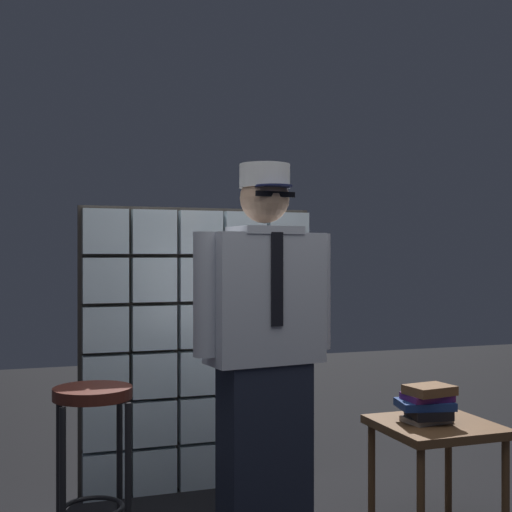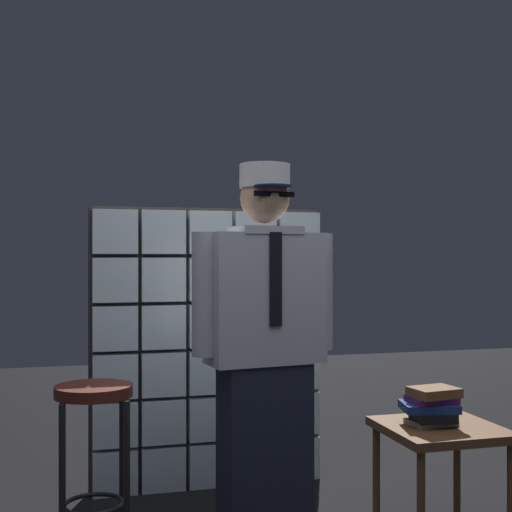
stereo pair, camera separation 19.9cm
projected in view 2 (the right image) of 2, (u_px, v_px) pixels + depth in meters
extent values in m
cube|color=silver|center=(115.00, 473.00, 3.78)|extent=(0.24, 0.08, 0.24)
cube|color=silver|center=(163.00, 469.00, 3.85)|extent=(0.24, 0.08, 0.24)
cube|color=silver|center=(210.00, 465.00, 3.92)|extent=(0.24, 0.08, 0.24)
cube|color=silver|center=(255.00, 461.00, 3.99)|extent=(0.24, 0.08, 0.24)
cube|color=silver|center=(298.00, 458.00, 4.06)|extent=(0.24, 0.08, 0.24)
cube|color=silver|center=(115.00, 425.00, 3.78)|extent=(0.24, 0.08, 0.24)
cube|color=silver|center=(163.00, 422.00, 3.85)|extent=(0.24, 0.08, 0.24)
cube|color=silver|center=(210.00, 419.00, 3.92)|extent=(0.24, 0.08, 0.24)
cube|color=silver|center=(255.00, 416.00, 3.99)|extent=(0.24, 0.08, 0.24)
cube|color=silver|center=(298.00, 413.00, 4.06)|extent=(0.24, 0.08, 0.24)
cube|color=silver|center=(115.00, 376.00, 3.78)|extent=(0.24, 0.08, 0.24)
cube|color=silver|center=(163.00, 374.00, 3.85)|extent=(0.24, 0.08, 0.24)
cube|color=silver|center=(210.00, 372.00, 3.92)|extent=(0.24, 0.08, 0.24)
cube|color=silver|center=(255.00, 370.00, 3.99)|extent=(0.24, 0.08, 0.24)
cube|color=silver|center=(298.00, 368.00, 4.06)|extent=(0.24, 0.08, 0.24)
cube|color=silver|center=(115.00, 328.00, 3.78)|extent=(0.24, 0.08, 0.24)
cube|color=silver|center=(163.00, 327.00, 3.85)|extent=(0.24, 0.08, 0.24)
cube|color=silver|center=(210.00, 326.00, 3.92)|extent=(0.24, 0.08, 0.24)
cube|color=silver|center=(255.00, 324.00, 3.99)|extent=(0.24, 0.08, 0.24)
cube|color=silver|center=(298.00, 323.00, 4.06)|extent=(0.24, 0.08, 0.24)
cube|color=silver|center=(115.00, 280.00, 3.78)|extent=(0.24, 0.08, 0.24)
cube|color=silver|center=(163.00, 279.00, 3.85)|extent=(0.24, 0.08, 0.24)
cube|color=silver|center=(210.00, 279.00, 3.92)|extent=(0.24, 0.08, 0.24)
cube|color=silver|center=(255.00, 279.00, 3.99)|extent=(0.24, 0.08, 0.24)
cube|color=silver|center=(298.00, 278.00, 4.06)|extent=(0.24, 0.08, 0.24)
cube|color=silver|center=(115.00, 232.00, 3.78)|extent=(0.24, 0.08, 0.24)
cube|color=silver|center=(163.00, 232.00, 3.85)|extent=(0.24, 0.08, 0.24)
cube|color=silver|center=(210.00, 233.00, 3.92)|extent=(0.24, 0.08, 0.24)
cube|color=silver|center=(255.00, 233.00, 3.99)|extent=(0.24, 0.08, 0.24)
cube|color=silver|center=(298.00, 233.00, 4.06)|extent=(0.24, 0.08, 0.24)
cube|color=#38332D|center=(208.00, 348.00, 3.97)|extent=(1.34, 0.02, 1.61)
cube|color=#1E2333|center=(265.00, 455.00, 3.11)|extent=(0.42, 0.25, 0.83)
cube|color=silver|center=(265.00, 298.00, 3.11)|extent=(0.54, 0.29, 0.59)
cube|color=black|center=(276.00, 279.00, 3.00)|extent=(0.06, 0.02, 0.41)
cube|color=silver|center=(265.00, 231.00, 3.11)|extent=(0.31, 0.27, 0.04)
sphere|color=tan|center=(265.00, 198.00, 3.11)|extent=(0.22, 0.22, 0.22)
ellipsoid|color=black|center=(269.00, 206.00, 3.06)|extent=(0.16, 0.10, 0.10)
cube|color=black|center=(274.00, 194.00, 3.01)|extent=(0.19, 0.04, 0.02)
cylinder|color=#191E47|center=(272.00, 186.00, 3.03)|extent=(0.19, 0.19, 0.01)
cylinder|color=white|center=(265.00, 176.00, 3.11)|extent=(0.23, 0.23, 0.11)
cylinder|color=silver|center=(322.00, 291.00, 3.22)|extent=(0.12, 0.12, 0.54)
cylinder|color=silver|center=(204.00, 294.00, 3.00)|extent=(0.12, 0.12, 0.54)
cylinder|color=#592319|center=(94.00, 391.00, 3.03)|extent=(0.34, 0.34, 0.05)
torus|color=black|center=(94.00, 504.00, 3.03)|extent=(0.27, 0.27, 0.02)
cylinder|color=black|center=(62.00, 488.00, 2.86)|extent=(0.03, 0.03, 0.69)
cylinder|color=black|center=(127.00, 483.00, 2.93)|extent=(0.03, 0.03, 0.69)
cylinder|color=black|center=(63.00, 469.00, 3.12)|extent=(0.03, 0.03, 0.69)
cylinder|color=black|center=(122.00, 464.00, 3.19)|extent=(0.03, 0.03, 0.69)
cube|color=brown|center=(440.00, 429.00, 3.19)|extent=(0.52, 0.52, 0.04)
cylinder|color=brown|center=(421.00, 508.00, 2.92)|extent=(0.04, 0.04, 0.49)
cylinder|color=brown|center=(511.00, 498.00, 3.04)|extent=(0.04, 0.04, 0.49)
cylinder|color=brown|center=(376.00, 476.00, 3.35)|extent=(0.04, 0.04, 0.49)
cylinder|color=brown|center=(457.00, 468.00, 3.46)|extent=(0.04, 0.04, 0.49)
cube|color=gray|center=(431.00, 422.00, 3.20)|extent=(0.22, 0.17, 0.02)
cube|color=black|center=(433.00, 416.00, 3.18)|extent=(0.20, 0.19, 0.04)
cube|color=navy|center=(429.00, 407.00, 3.19)|extent=(0.28, 0.23, 0.04)
cube|color=#591E66|center=(432.00, 399.00, 3.20)|extent=(0.21, 0.17, 0.03)
cube|color=brown|center=(434.00, 392.00, 3.18)|extent=(0.23, 0.19, 0.04)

